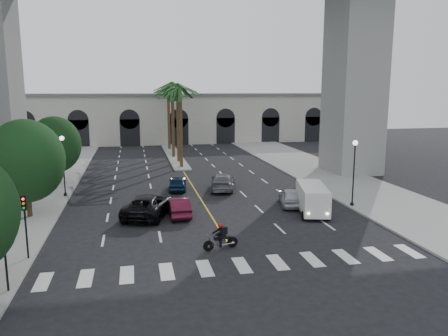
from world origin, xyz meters
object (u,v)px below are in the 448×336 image
(lamp_post_right, at_px, (354,167))
(traffic_signal_far, at_px, (25,216))
(car_b, at_px, (179,206))
(lamp_post_left_far, at_px, (63,161))
(car_c, at_px, (149,205))
(motorcycle_rider, at_px, (222,237))
(cargo_van, at_px, (312,198))
(pedestrian_a, at_px, (10,230))
(car_a, at_px, (291,197))
(car_e, at_px, (178,183))
(traffic_signal_near, at_px, (4,241))
(car_d, at_px, (223,182))

(lamp_post_right, xyz_separation_m, traffic_signal_far, (-22.70, -6.50, -0.71))
(traffic_signal_far, relative_size, car_b, 0.87)
(lamp_post_left_far, height_order, car_c, lamp_post_left_far)
(traffic_signal_far, height_order, car_b, traffic_signal_far)
(lamp_post_right, bearing_deg, motorcycle_rider, -149.93)
(cargo_van, bearing_deg, pedestrian_a, -158.57)
(lamp_post_right, height_order, cargo_van, lamp_post_right)
(car_a, distance_m, car_e, 11.09)
(lamp_post_right, distance_m, car_b, 13.97)
(lamp_post_right, xyz_separation_m, car_c, (-15.93, 0.82, -2.40))
(traffic_signal_far, relative_size, motorcycle_rider, 1.69)
(car_b, xyz_separation_m, car_e, (0.73, 8.26, -0.03))
(traffic_signal_near, distance_m, motorcycle_rider, 11.44)
(car_b, bearing_deg, pedestrian_a, 21.52)
(car_c, relative_size, cargo_van, 1.12)
(lamp_post_left_far, relative_size, lamp_post_right, 1.00)
(traffic_signal_far, relative_size, car_c, 0.62)
(traffic_signal_far, relative_size, pedestrian_a, 2.19)
(lamp_post_left_far, height_order, car_b, lamp_post_left_far)
(motorcycle_rider, xyz_separation_m, car_b, (-1.75, 7.39, -0.02))
(car_b, bearing_deg, car_e, -95.40)
(motorcycle_rider, bearing_deg, lamp_post_left_far, 111.91)
(traffic_signal_far, bearing_deg, car_a, 23.74)
(car_c, bearing_deg, traffic_signal_far, 65.90)
(lamp_post_right, distance_m, car_d, 12.25)
(car_c, xyz_separation_m, pedestrian_a, (-8.34, -4.60, 0.16))
(traffic_signal_near, distance_m, cargo_van, 21.18)
(car_d, bearing_deg, lamp_post_left_far, 14.94)
(traffic_signal_near, height_order, cargo_van, traffic_signal_near)
(lamp_post_left_far, xyz_separation_m, car_a, (18.20, -6.54, -2.50))
(car_d, bearing_deg, traffic_signal_near, 67.77)
(lamp_post_right, relative_size, traffic_signal_far, 1.47)
(traffic_signal_near, relative_size, motorcycle_rider, 1.69)
(traffic_signal_far, height_order, cargo_van, traffic_signal_far)
(motorcycle_rider, distance_m, car_b, 7.59)
(traffic_signal_far, bearing_deg, lamp_post_right, 15.98)
(lamp_post_left_far, xyz_separation_m, motorcycle_rider, (10.82, -14.94, -2.50))
(pedestrian_a, bearing_deg, car_c, 14.50)
(pedestrian_a, bearing_deg, lamp_post_right, -5.52)
(car_b, distance_m, cargo_van, 10.02)
(car_c, xyz_separation_m, car_e, (2.93, 7.89, -0.16))
(traffic_signal_far, distance_m, car_d, 20.22)
(car_b, xyz_separation_m, pedestrian_a, (-10.54, -4.23, 0.29))
(car_b, height_order, car_d, car_d)
(car_c, bearing_deg, car_a, -158.11)
(lamp_post_left_far, distance_m, car_e, 10.16)
(motorcycle_rider, relative_size, pedestrian_a, 1.30)
(car_a, bearing_deg, lamp_post_left_far, -7.63)
(traffic_signal_far, distance_m, car_b, 11.50)
(lamp_post_left_far, relative_size, car_d, 1.01)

